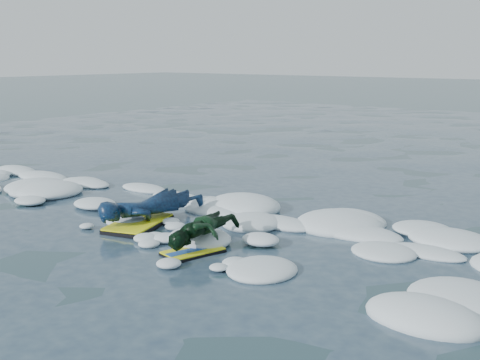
# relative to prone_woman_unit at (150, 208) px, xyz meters

# --- Properties ---
(ground) EXTENTS (120.00, 120.00, 0.00)m
(ground) POSITION_rel_prone_woman_unit_xyz_m (0.93, -0.30, -0.22)
(ground) COLOR #152C34
(ground) RESTS_ON ground
(foam_band) EXTENTS (12.00, 3.10, 0.30)m
(foam_band) POSITION_rel_prone_woman_unit_xyz_m (0.93, 0.73, -0.22)
(foam_band) COLOR white
(foam_band) RESTS_ON ground
(prone_woman_unit) EXTENTS (0.94, 1.74, 0.44)m
(prone_woman_unit) POSITION_rel_prone_woman_unit_xyz_m (0.00, 0.00, 0.00)
(prone_woman_unit) COLOR black
(prone_woman_unit) RESTS_ON ground
(prone_child_unit) EXTENTS (0.58, 1.17, 0.43)m
(prone_child_unit) POSITION_rel_prone_woman_unit_xyz_m (1.43, -0.46, -0.01)
(prone_child_unit) COLOR black
(prone_child_unit) RESTS_ON ground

